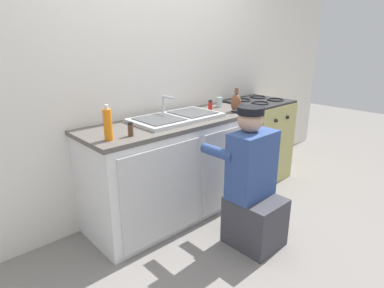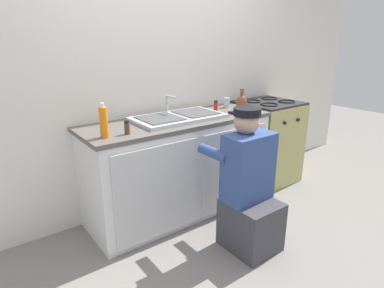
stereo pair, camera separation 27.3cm
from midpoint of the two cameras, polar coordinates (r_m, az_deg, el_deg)
name	(u,v)px [view 2 (the right image)]	position (r m, az deg, el deg)	size (l,w,h in m)	color
ground_plane	(199,223)	(2.97, 3.90, -13.89)	(12.00, 12.00, 0.00)	gray
back_wall	(157,75)	(3.05, -3.67, 12.05)	(6.00, 0.10, 2.50)	silver
counter_cabinet	(180,168)	(2.97, 0.44, -4.41)	(1.70, 0.62, 0.87)	white
countertop	(179,121)	(2.84, 0.35, 4.09)	(1.74, 0.62, 0.04)	#5B5651
sink_double_basin	(178,117)	(2.83, 0.32, 4.83)	(0.80, 0.44, 0.19)	silver
stove_range	(266,142)	(3.77, 15.11, 0.39)	(0.63, 0.62, 0.93)	tan
plumber_person	(249,192)	(2.53, 13.14, -8.43)	(0.42, 0.61, 1.10)	#3F3F47
water_glass	(227,103)	(3.35, 8.55, 7.26)	(0.06, 0.06, 0.10)	#ADC6CC
soap_bottle_orange	(104,122)	(2.31, -12.21, 3.79)	(0.06, 0.06, 0.25)	orange
spice_bottle_pepper	(127,128)	(2.38, -8.30, 2.87)	(0.04, 0.04, 0.10)	#513823
spice_bottle_red	(216,106)	(3.16, 6.72, 6.71)	(0.04, 0.04, 0.10)	red
vase_decorative	(241,103)	(3.12, 11.30, 7.08)	(0.10, 0.10, 0.23)	brown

